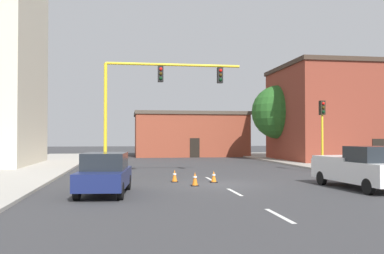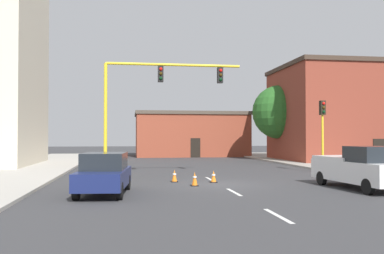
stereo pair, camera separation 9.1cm
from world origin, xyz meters
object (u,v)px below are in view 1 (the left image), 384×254
pickup_truck_white (361,168)px  traffic_cone_roadside_b (214,177)px  traffic_light_pole_right (322,120)px  traffic_signal_gantry (125,139)px  traffic_cone_roadside_c (195,179)px  tree_right_far (279,112)px  sedan_navy_near_left (105,173)px  traffic_cone_roadside_a (175,176)px

pickup_truck_white → traffic_cone_roadside_b: (-6.19, 3.68, -0.67)m
traffic_light_pole_right → traffic_cone_roadside_b: traffic_light_pole_right is taller
traffic_signal_gantry → traffic_cone_roadside_c: (3.42, -4.87, -1.90)m
tree_right_far → sedan_navy_near_left: (-16.11, -23.05, -3.99)m
traffic_cone_roadside_a → traffic_signal_gantry: bearing=131.7°
traffic_light_pole_right → traffic_cone_roadside_a: bearing=-158.4°
traffic_light_pole_right → sedan_navy_near_left: size_ratio=1.03×
sedan_navy_near_left → traffic_cone_roadside_c: size_ratio=6.73×
traffic_signal_gantry → traffic_cone_roadside_b: traffic_signal_gantry is taller
traffic_cone_roadside_c → sedan_navy_near_left: bearing=-150.5°
traffic_cone_roadside_a → traffic_cone_roadside_c: 2.08m
traffic_signal_gantry → traffic_light_pole_right: bearing=5.0°
pickup_truck_white → traffic_cone_roadside_b: 7.23m
sedan_navy_near_left → pickup_truck_white: bearing=0.4°
traffic_light_pole_right → pickup_truck_white: traffic_light_pole_right is taller
traffic_cone_roadside_c → traffic_cone_roadside_a: bearing=112.4°
sedan_navy_near_left → traffic_cone_roadside_b: size_ratio=7.40×
pickup_truck_white → traffic_cone_roadside_c: bearing=162.8°
traffic_cone_roadside_a → traffic_cone_roadside_c: traffic_cone_roadside_c is taller
traffic_signal_gantry → pickup_truck_white: 13.05m
traffic_cone_roadside_a → traffic_cone_roadside_b: bearing=-15.2°
tree_right_far → pickup_truck_white: bearing=-101.1°
tree_right_far → traffic_cone_roadside_b: (-10.69, -19.29, -4.57)m
traffic_light_pole_right → pickup_truck_white: (-2.13, -8.30, -2.55)m
tree_right_far → traffic_cone_roadside_a: tree_right_far is taller
tree_right_far → pickup_truck_white: (-4.50, -22.97, -3.90)m
tree_right_far → traffic_cone_roadside_a: bearing=-124.1°
sedan_navy_near_left → traffic_cone_roadside_a: size_ratio=7.09×
tree_right_far → traffic_cone_roadside_b: size_ratio=12.11×
traffic_cone_roadside_c → traffic_cone_roadside_b: bearing=48.5°
traffic_signal_gantry → traffic_light_pole_right: traffic_signal_gantry is taller
traffic_signal_gantry → pickup_truck_white: traffic_signal_gantry is taller
traffic_light_pole_right → traffic_cone_roadside_a: 11.56m
pickup_truck_white → traffic_cone_roadside_b: bearing=149.3°
traffic_signal_gantry → tree_right_far: bearing=45.9°
traffic_cone_roadside_a → traffic_cone_roadside_b: size_ratio=1.04×
sedan_navy_near_left → traffic_cone_roadside_b: sedan_navy_near_left is taller
traffic_light_pole_right → pickup_truck_white: 8.94m
pickup_truck_white → traffic_cone_roadside_c: (-7.41, 2.30, -0.64)m
pickup_truck_white → tree_right_far: bearing=78.9°
traffic_light_pole_right → traffic_signal_gantry: bearing=-175.0°
traffic_cone_roadside_a → sedan_navy_near_left: bearing=-128.4°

